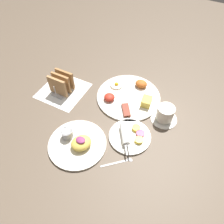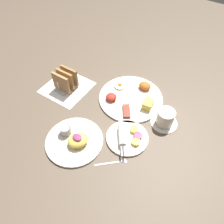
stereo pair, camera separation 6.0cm
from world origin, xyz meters
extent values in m
plane|color=brown|center=(0.00, 0.00, 0.00)|extent=(3.00, 3.00, 0.00)
cube|color=white|center=(-0.23, 0.10, 0.00)|extent=(0.22, 0.22, 0.00)
cylinder|color=silver|center=(0.09, 0.21, 0.01)|extent=(0.31, 0.31, 0.01)
cube|color=#E5C64C|center=(0.18, 0.20, 0.03)|extent=(0.05, 0.06, 0.04)
ellipsoid|color=#C66023|center=(0.11, 0.30, 0.03)|extent=(0.06, 0.05, 0.03)
cylinder|color=#F4EACC|center=(0.00, 0.25, 0.01)|extent=(0.06, 0.06, 0.01)
sphere|color=yellow|center=(0.00, 0.25, 0.02)|extent=(0.02, 0.02, 0.02)
ellipsoid|color=red|center=(0.01, 0.15, 0.02)|extent=(0.05, 0.05, 0.03)
cube|color=brown|center=(0.12, 0.12, 0.02)|extent=(0.07, 0.08, 0.01)
cylinder|color=silver|center=(0.19, 0.00, 0.01)|extent=(0.18, 0.18, 0.01)
cylinder|color=gold|center=(0.23, -0.01, 0.02)|extent=(0.04, 0.04, 0.01)
cylinder|color=#99234C|center=(0.23, 0.03, 0.02)|extent=(0.04, 0.04, 0.01)
cylinder|color=gold|center=(0.20, 0.04, 0.02)|extent=(0.04, 0.04, 0.01)
cylinder|color=white|center=(0.17, -0.01, 0.03)|extent=(0.08, 0.10, 0.03)
cube|color=silver|center=(0.22, -0.07, 0.03)|extent=(0.03, 0.04, 0.00)
cube|color=silver|center=(0.21, -0.08, 0.03)|extent=(0.03, 0.04, 0.00)
cylinder|color=silver|center=(0.01, -0.14, 0.01)|extent=(0.24, 0.24, 0.01)
ellipsoid|color=#EAC651|center=(0.03, -0.14, 0.03)|extent=(0.11, 0.11, 0.04)
ellipsoid|color=#8C3366|center=(0.03, -0.14, 0.05)|extent=(0.04, 0.03, 0.01)
cylinder|color=#99999E|center=(-0.04, -0.12, 0.03)|extent=(0.05, 0.05, 0.04)
cylinder|color=white|center=(-0.04, -0.12, 0.05)|extent=(0.04, 0.04, 0.01)
cube|color=#B7B7BC|center=(-0.23, 0.10, 0.01)|extent=(0.06, 0.12, 0.01)
cube|color=#AB7D4F|center=(-0.23, 0.07, 0.06)|extent=(0.10, 0.01, 0.10)
cube|color=#9D6F41|center=(-0.23, 0.10, 0.06)|extent=(0.10, 0.01, 0.10)
cube|color=#9B6D3F|center=(-0.23, 0.13, 0.06)|extent=(0.10, 0.01, 0.10)
cylinder|color=#B7B7BC|center=(-0.23, 0.05, 0.04)|extent=(0.01, 0.01, 0.07)
cylinder|color=#B7B7BC|center=(-0.23, 0.15, 0.04)|extent=(0.01, 0.01, 0.07)
cylinder|color=silver|center=(0.29, 0.16, 0.00)|extent=(0.12, 0.12, 0.01)
cylinder|color=silver|center=(0.29, 0.16, 0.04)|extent=(0.08, 0.08, 0.07)
cylinder|color=#381E0F|center=(0.29, 0.16, 0.07)|extent=(0.06, 0.06, 0.01)
cube|color=silver|center=(0.19, -0.14, 0.00)|extent=(0.09, 0.08, 0.00)
ellipsoid|color=silver|center=(0.23, -0.10, 0.00)|extent=(0.02, 0.02, 0.01)
camera|label=1|loc=(0.36, -0.49, 0.80)|focal=35.00mm
camera|label=2|loc=(0.41, -0.46, 0.80)|focal=35.00mm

